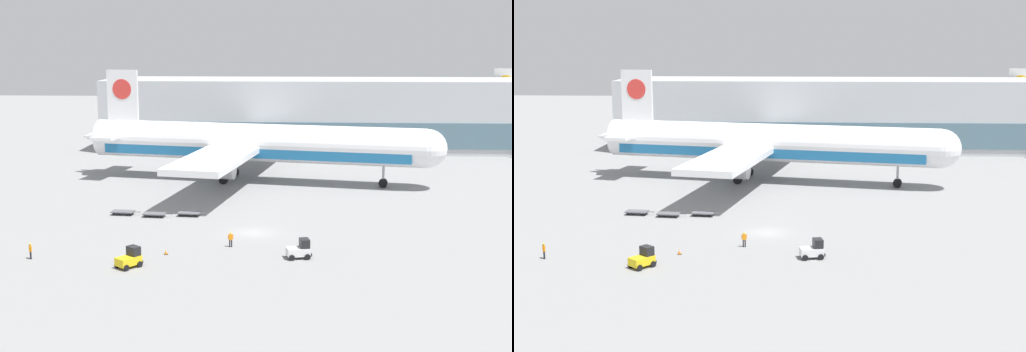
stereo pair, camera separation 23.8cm
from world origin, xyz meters
TOP-DOWN VIEW (x-y plane):
  - ground_plane at (0.00, 0.00)m, footprint 400.00×400.00m
  - terminal_building at (11.99, 65.09)m, footprint 90.00×18.20m
  - airplane_main at (-2.23, 30.41)m, footprint 57.54×48.64m
  - baggage_tug_foreground at (-11.32, -13.16)m, footprint 2.68×2.78m
  - baggage_tug_mid at (5.17, -9.42)m, footprint 2.69×2.07m
  - baggage_dolly_lead at (-16.92, 7.66)m, footprint 3.76×1.75m
  - baggage_dolly_second at (-12.75, 6.79)m, footprint 3.76×1.75m
  - baggage_dolly_third at (-8.48, 7.43)m, footprint 3.76×1.75m
  - ground_crew_near at (-21.89, -11.09)m, footprint 0.38×0.50m
  - ground_crew_far at (-2.15, -5.86)m, footprint 0.57×0.26m
  - traffic_cone_near at (-8.57, -8.86)m, footprint 0.40×0.40m

SIDE VIEW (x-z plane):
  - ground_plane at x=0.00m, z-range 0.00..0.00m
  - traffic_cone_near at x=-8.57m, z-range -0.01..0.57m
  - baggage_dolly_lead at x=-16.92m, z-range 0.15..0.63m
  - baggage_dolly_second at x=-12.75m, z-range 0.15..0.63m
  - baggage_dolly_third at x=-8.48m, z-range 0.15..0.63m
  - baggage_tug_foreground at x=-11.32m, z-range -0.12..1.88m
  - baggage_tug_mid at x=5.17m, z-range -0.12..1.88m
  - ground_crew_near at x=-21.89m, z-range 0.14..1.79m
  - ground_crew_far at x=-2.15m, z-range 0.14..1.80m
  - airplane_main at x=-2.23m, z-range -2.66..14.34m
  - terminal_building at x=11.99m, z-range -0.01..13.99m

